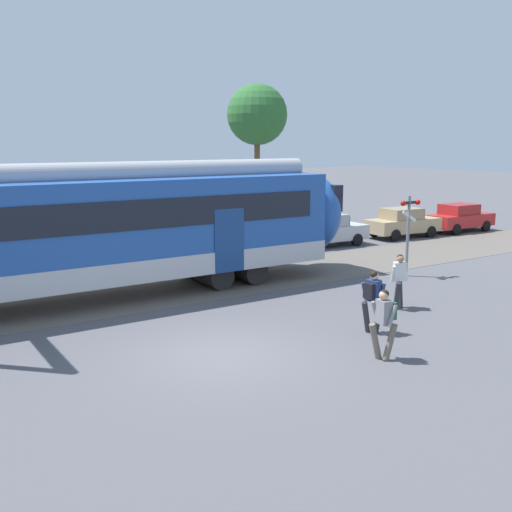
{
  "coord_description": "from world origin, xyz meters",
  "views": [
    {
      "loc": [
        -6.62,
        -11.71,
        4.95
      ],
      "look_at": [
        2.9,
        2.94,
        1.6
      ],
      "focal_mm": 42.0,
      "sensor_mm": 36.0,
      "label": 1
    }
  ],
  "objects_px": {
    "pedestrian_grey": "(384,318)",
    "parked_car_silver": "(326,230)",
    "pedestrian_navy": "(373,296)",
    "pedestrian_white": "(399,276)",
    "parked_car_red": "(460,218)",
    "parked_car_tan": "(403,223)",
    "crossing_signal": "(409,223)"
  },
  "relations": [
    {
      "from": "pedestrian_grey",
      "to": "parked_car_silver",
      "type": "xyz_separation_m",
      "value": [
        8.67,
        12.54,
        -0.21
      ]
    },
    {
      "from": "pedestrian_navy",
      "to": "parked_car_red",
      "type": "bearing_deg",
      "value": 32.18
    },
    {
      "from": "pedestrian_navy",
      "to": "parked_car_silver",
      "type": "distance_m",
      "value": 13.29
    },
    {
      "from": "parked_car_silver",
      "to": "parked_car_tan",
      "type": "bearing_deg",
      "value": -1.25
    },
    {
      "from": "pedestrian_navy",
      "to": "pedestrian_white",
      "type": "relative_size",
      "value": 1.0
    },
    {
      "from": "pedestrian_grey",
      "to": "pedestrian_white",
      "type": "xyz_separation_m",
      "value": [
        3.47,
        2.87,
        0.0
      ]
    },
    {
      "from": "pedestrian_navy",
      "to": "crossing_signal",
      "type": "height_order",
      "value": "crossing_signal"
    },
    {
      "from": "pedestrian_grey",
      "to": "pedestrian_white",
      "type": "relative_size",
      "value": 1.0
    },
    {
      "from": "pedestrian_navy",
      "to": "crossing_signal",
      "type": "distance_m",
      "value": 7.3
    },
    {
      "from": "pedestrian_grey",
      "to": "parked_car_tan",
      "type": "distance_m",
      "value": 18.52
    },
    {
      "from": "parked_car_silver",
      "to": "crossing_signal",
      "type": "height_order",
      "value": "crossing_signal"
    },
    {
      "from": "pedestrian_grey",
      "to": "pedestrian_navy",
      "type": "distance_m",
      "value": 1.96
    },
    {
      "from": "parked_car_silver",
      "to": "parked_car_red",
      "type": "height_order",
      "value": "same"
    },
    {
      "from": "parked_car_silver",
      "to": "crossing_signal",
      "type": "distance_m",
      "value": 7.01
    },
    {
      "from": "pedestrian_navy",
      "to": "parked_car_red",
      "type": "distance_m",
      "value": 19.87
    },
    {
      "from": "pedestrian_navy",
      "to": "pedestrian_white",
      "type": "bearing_deg",
      "value": 29.1
    },
    {
      "from": "pedestrian_white",
      "to": "parked_car_silver",
      "type": "bearing_deg",
      "value": 61.73
    },
    {
      "from": "parked_car_tan",
      "to": "crossing_signal",
      "type": "xyz_separation_m",
      "value": [
        -6.73,
        -6.59,
        1.23
      ]
    },
    {
      "from": "crossing_signal",
      "to": "parked_car_silver",
      "type": "bearing_deg",
      "value": 76.03
    },
    {
      "from": "pedestrian_grey",
      "to": "parked_car_silver",
      "type": "height_order",
      "value": "pedestrian_grey"
    },
    {
      "from": "pedestrian_grey",
      "to": "parked_car_tan",
      "type": "bearing_deg",
      "value": 42.15
    },
    {
      "from": "pedestrian_white",
      "to": "parked_car_tan",
      "type": "bearing_deg",
      "value": 42.97
    },
    {
      "from": "parked_car_tan",
      "to": "parked_car_red",
      "type": "height_order",
      "value": "same"
    },
    {
      "from": "pedestrian_grey",
      "to": "parked_car_red",
      "type": "relative_size",
      "value": 0.41
    },
    {
      "from": "parked_car_silver",
      "to": "crossing_signal",
      "type": "xyz_separation_m",
      "value": [
        -1.67,
        -6.7,
        1.23
      ]
    },
    {
      "from": "parked_car_tan",
      "to": "crossing_signal",
      "type": "height_order",
      "value": "crossing_signal"
    },
    {
      "from": "pedestrian_white",
      "to": "parked_car_red",
      "type": "height_order",
      "value": "pedestrian_white"
    },
    {
      "from": "pedestrian_navy",
      "to": "parked_car_tan",
      "type": "relative_size",
      "value": 0.41
    },
    {
      "from": "pedestrian_grey",
      "to": "parked_car_silver",
      "type": "distance_m",
      "value": 15.25
    },
    {
      "from": "pedestrian_grey",
      "to": "crossing_signal",
      "type": "relative_size",
      "value": 0.56
    },
    {
      "from": "parked_car_red",
      "to": "crossing_signal",
      "type": "distance_m",
      "value": 12.72
    },
    {
      "from": "pedestrian_grey",
      "to": "parked_car_silver",
      "type": "bearing_deg",
      "value": 55.33
    }
  ]
}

